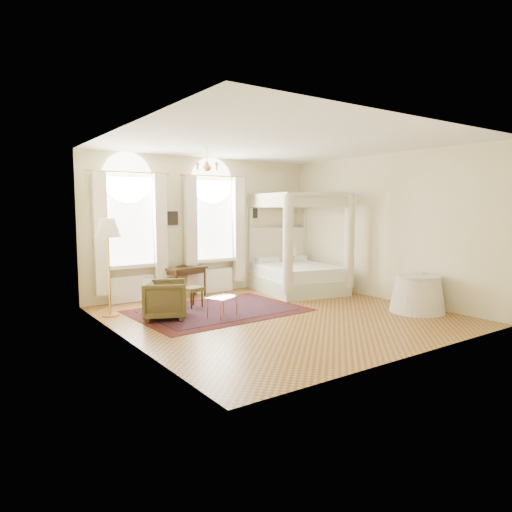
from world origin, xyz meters
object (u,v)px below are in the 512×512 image
at_px(stool, 192,291).
at_px(armchair, 165,300).
at_px(nightstand, 293,275).
at_px(floor_lamp, 108,233).
at_px(canopy_bed, 297,270).
at_px(side_table, 417,294).
at_px(writing_desk, 186,271).
at_px(coffee_table, 222,299).

xyz_separation_m(stool, armchair, (-0.86, -0.56, 0.00)).
xyz_separation_m(nightstand, stool, (-3.37, -0.77, 0.04)).
height_order(stool, floor_lamp, floor_lamp).
bearing_deg(stool, canopy_bed, 3.49).
relative_size(nightstand, side_table, 0.60).
relative_size(writing_desk, floor_lamp, 0.56).
height_order(armchair, side_table, side_table).
relative_size(writing_desk, side_table, 0.97).
bearing_deg(canopy_bed, coffee_table, -157.03).
relative_size(canopy_bed, coffee_table, 3.73).
bearing_deg(armchair, floor_lamp, 67.32).
distance_m(canopy_bed, coffee_table, 3.17).
distance_m(stool, armchair, 1.03).
height_order(canopy_bed, side_table, canopy_bed).
height_order(canopy_bed, coffee_table, canopy_bed).
distance_m(canopy_bed, armchair, 3.95).
bearing_deg(coffee_table, floor_lamp, 143.14).
height_order(canopy_bed, writing_desk, canopy_bed).
height_order(nightstand, stool, nightstand).
bearing_deg(armchair, side_table, -94.60).
xyz_separation_m(nightstand, floor_lamp, (-5.01, -0.51, 1.29)).
relative_size(nightstand, stool, 1.44).
height_order(writing_desk, floor_lamp, floor_lamp).
relative_size(writing_desk, armchair, 1.32).
bearing_deg(writing_desk, floor_lamp, -157.68).
distance_m(nightstand, stool, 3.46).
relative_size(armchair, coffee_table, 1.18).
distance_m(writing_desk, armchair, 2.08).
relative_size(floor_lamp, side_table, 1.73).
bearing_deg(nightstand, canopy_bed, -120.83).
bearing_deg(floor_lamp, canopy_bed, -0.91).
xyz_separation_m(nightstand, coffee_table, (-3.26, -1.82, 0.03)).
distance_m(coffee_table, floor_lamp, 2.52).
distance_m(armchair, floor_lamp, 1.68).
xyz_separation_m(stool, floor_lamp, (-1.64, 0.26, 1.25)).
bearing_deg(coffee_table, writing_desk, 82.53).
distance_m(coffee_table, side_table, 3.92).
relative_size(canopy_bed, floor_lamp, 1.34).
bearing_deg(coffee_table, nightstand, 29.17).
distance_m(armchair, coffee_table, 1.08).
xyz_separation_m(stool, coffee_table, (0.10, -1.05, -0.01)).
xyz_separation_m(canopy_bed, coffee_table, (-2.91, -1.23, -0.20)).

